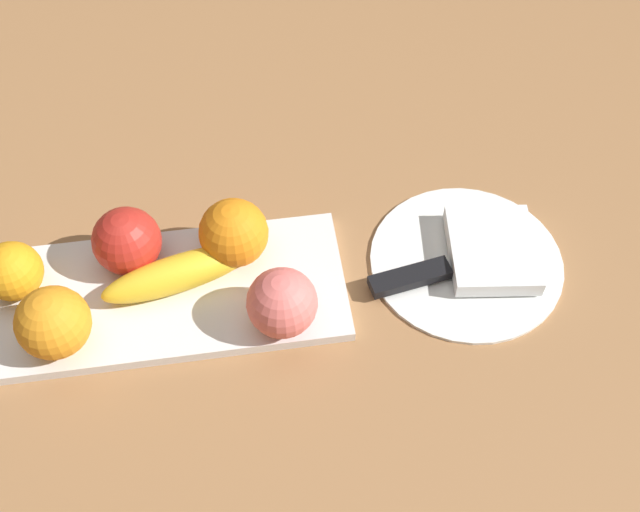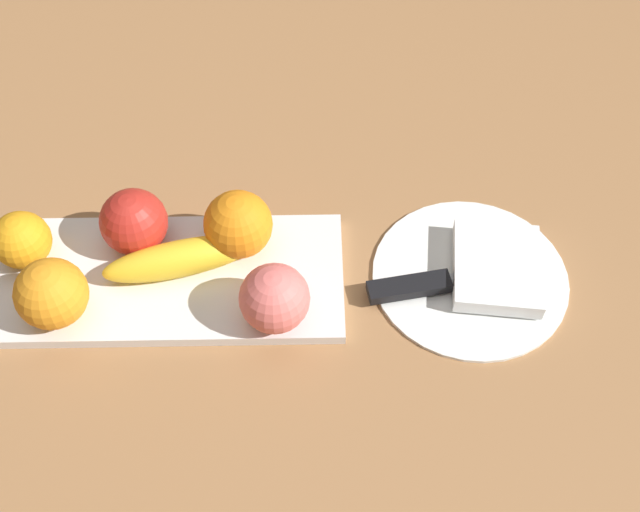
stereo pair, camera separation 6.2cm
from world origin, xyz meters
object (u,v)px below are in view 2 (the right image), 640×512
at_px(orange_center, 22,240).
at_px(folded_napkin, 497,268).
at_px(apple, 134,222).
at_px(knife, 423,285).
at_px(banana, 182,259).
at_px(orange_near_apple, 238,224).
at_px(peach, 275,298).
at_px(fruit_tray, 169,278).
at_px(orange_near_banana, 51,294).
at_px(dinner_plate, 470,275).

relative_size(orange_center, folded_napkin, 0.56).
height_order(apple, knife, apple).
bearing_deg(banana, orange_near_apple, 14.42).
height_order(banana, orange_near_apple, orange_near_apple).
bearing_deg(peach, fruit_tray, 154.36).
xyz_separation_m(banana, orange_center, (-0.17, 0.02, 0.01)).
xyz_separation_m(orange_near_banana, folded_napkin, (0.46, 0.05, -0.03)).
bearing_deg(knife, dinner_plate, 8.74).
height_order(apple, peach, apple).
xyz_separation_m(banana, folded_napkin, (0.34, -0.01, -0.02)).
height_order(banana, folded_napkin, banana).
bearing_deg(apple, dinner_plate, -6.93).
xyz_separation_m(apple, orange_near_apple, (0.11, -0.01, 0.00)).
distance_m(apple, dinner_plate, 0.37).
xyz_separation_m(orange_near_apple, orange_near_banana, (-0.18, -0.09, -0.00)).
relative_size(banana, orange_near_apple, 2.20).
xyz_separation_m(banana, peach, (0.10, -0.06, 0.02)).
height_order(apple, dinner_plate, apple).
distance_m(apple, orange_center, 0.12).
bearing_deg(orange_near_apple, knife, -15.99).
xyz_separation_m(orange_near_banana, dinner_plate, (0.44, 0.05, -0.05)).
distance_m(orange_center, folded_napkin, 0.51).
distance_m(orange_near_apple, folded_napkin, 0.28).
bearing_deg(knife, orange_near_banana, 174.62).
distance_m(banana, folded_napkin, 0.34).
bearing_deg(orange_near_banana, folded_napkin, 5.91).
relative_size(orange_center, knife, 0.35).
distance_m(fruit_tray, orange_near_apple, 0.10).
height_order(orange_near_apple, peach, orange_near_apple).
relative_size(banana, folded_napkin, 1.47).
bearing_deg(banana, peach, -45.94).
bearing_deg(orange_near_apple, folded_napkin, -7.82).
height_order(fruit_tray, orange_center, orange_center).
bearing_deg(banana, dinner_plate, -14.95).
relative_size(fruit_tray, dinner_plate, 1.77).
distance_m(apple, folded_napkin, 0.40).
relative_size(orange_center, dinner_plate, 0.29).
xyz_separation_m(peach, knife, (0.16, 0.04, -0.04)).
bearing_deg(knife, banana, 164.71).
distance_m(folded_napkin, knife, 0.08).
bearing_deg(folded_napkin, orange_near_apple, 172.18).
relative_size(orange_near_apple, dinner_plate, 0.35).
height_order(orange_near_apple, orange_center, orange_near_apple).
bearing_deg(banana, orange_near_banana, -170.15).
relative_size(fruit_tray, folded_napkin, 3.39).
bearing_deg(apple, folded_napkin, -6.46).
bearing_deg(apple, knife, -11.42).
height_order(orange_near_apple, dinner_plate, orange_near_apple).
distance_m(fruit_tray, orange_center, 0.16).
bearing_deg(orange_center, orange_near_banana, -57.20).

